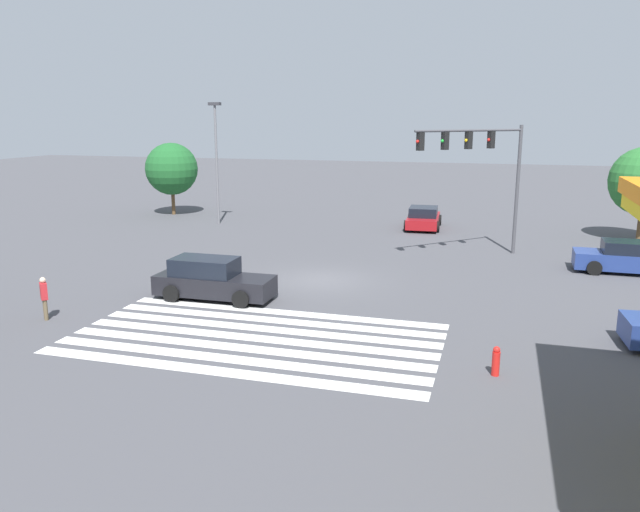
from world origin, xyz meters
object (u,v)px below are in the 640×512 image
at_px(traffic_signal_mast, 482,158).
at_px(tree_corner_a, 172,169).
at_px(pedestrian, 44,296).
at_px(fire_hydrant, 496,361).
at_px(car_0, 423,218).
at_px(car_1, 212,280).
at_px(street_light_pole_a, 216,152).
at_px(car_3, 626,258).

xyz_separation_m(traffic_signal_mast, tree_corner_a, (-22.34, 8.92, -1.74)).
distance_m(pedestrian, fire_hydrant, 15.56).
relative_size(traffic_signal_mast, fire_hydrant, 7.80).
bearing_deg(tree_corner_a, fire_hydrant, -45.71).
distance_m(traffic_signal_mast, tree_corner_a, 24.12).
distance_m(traffic_signal_mast, car_0, 10.04).
height_order(pedestrian, tree_corner_a, tree_corner_a).
distance_m(car_0, pedestrian, 25.06).
bearing_deg(car_1, pedestrian, -138.62).
distance_m(street_light_pole_a, fire_hydrant, 28.39).
bearing_deg(pedestrian, car_1, -3.58).
relative_size(traffic_signal_mast, car_1, 1.42).
relative_size(car_1, fire_hydrant, 5.51).
bearing_deg(pedestrian, car_3, -13.20).
bearing_deg(car_3, car_0, -41.05).
xyz_separation_m(pedestrian, street_light_pole_a, (-2.90, 20.50, 3.95)).
bearing_deg(street_light_pole_a, pedestrian, -81.96).
bearing_deg(car_3, car_1, 29.84).
distance_m(car_1, car_3, 18.97).
xyz_separation_m(car_3, street_light_pole_a, (-24.05, 7.21, 4.11)).
xyz_separation_m(car_0, street_light_pole_a, (-13.55, -2.18, 4.15)).
bearing_deg(fire_hydrant, traffic_signal_mast, 94.29).
distance_m(car_3, tree_corner_a, 30.91).
bearing_deg(fire_hydrant, street_light_pole_a, 131.09).
distance_m(car_1, pedestrian, 6.12).
distance_m(traffic_signal_mast, car_1, 14.97).
bearing_deg(fire_hydrant, car_3, 68.07).
height_order(car_1, pedestrian, car_1).
xyz_separation_m(car_3, pedestrian, (-21.15, -13.29, 0.16)).
xyz_separation_m(tree_corner_a, fire_hydrant, (23.47, -24.06, -2.94)).
distance_m(car_1, tree_corner_a, 23.18).
distance_m(street_light_pole_a, tree_corner_a, 6.00).
relative_size(traffic_signal_mast, street_light_pole_a, 0.83).
height_order(pedestrian, fire_hydrant, pedestrian).
height_order(car_0, tree_corner_a, tree_corner_a).
xyz_separation_m(car_1, pedestrian, (-4.56, -4.08, 0.09)).
xyz_separation_m(traffic_signal_mast, car_3, (6.74, -1.21, -4.39)).
relative_size(car_0, car_3, 1.00).
bearing_deg(car_1, car_0, 71.50).
distance_m(traffic_signal_mast, street_light_pole_a, 18.32).
height_order(car_0, car_1, car_1).
bearing_deg(pedestrian, car_0, 19.50).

